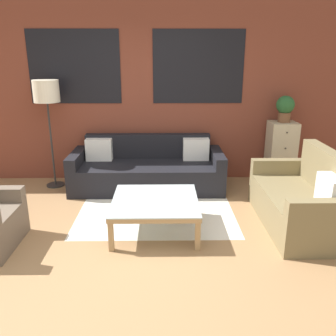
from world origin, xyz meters
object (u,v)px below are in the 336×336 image
(couch_dark, at_px, (148,170))
(floor_lamp, at_px, (47,95))
(potted_plant, at_px, (285,107))
(settee_vintage, at_px, (303,201))
(drawer_cabinet, at_px, (281,153))
(coffee_table, at_px, (155,204))

(couch_dark, distance_m, floor_lamp, 1.86)
(potted_plant, bearing_deg, settee_vintage, -97.61)
(couch_dark, bearing_deg, drawer_cabinet, 5.81)
(couch_dark, distance_m, potted_plant, 2.32)
(settee_vintage, distance_m, drawer_cabinet, 1.56)
(coffee_table, bearing_deg, drawer_cabinet, 39.91)
(drawer_cabinet, bearing_deg, coffee_table, -140.09)
(floor_lamp, bearing_deg, coffee_table, -43.40)
(couch_dark, relative_size, potted_plant, 5.65)
(settee_vintage, relative_size, coffee_table, 1.59)
(coffee_table, distance_m, floor_lamp, 2.47)
(drawer_cabinet, relative_size, potted_plant, 2.42)
(settee_vintage, height_order, floor_lamp, floor_lamp)
(coffee_table, xyz_separation_m, drawer_cabinet, (1.97, 1.65, 0.15))
(potted_plant, bearing_deg, floor_lamp, -178.07)
(drawer_cabinet, bearing_deg, potted_plant, 90.00)
(settee_vintage, distance_m, floor_lamp, 3.82)
(settee_vintage, relative_size, drawer_cabinet, 1.59)
(floor_lamp, bearing_deg, settee_vintage, -22.78)
(settee_vintage, xyz_separation_m, potted_plant, (0.21, 1.54, 0.90))
(couch_dark, bearing_deg, potted_plant, 5.81)
(coffee_table, xyz_separation_m, potted_plant, (1.97, 1.65, 0.88))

